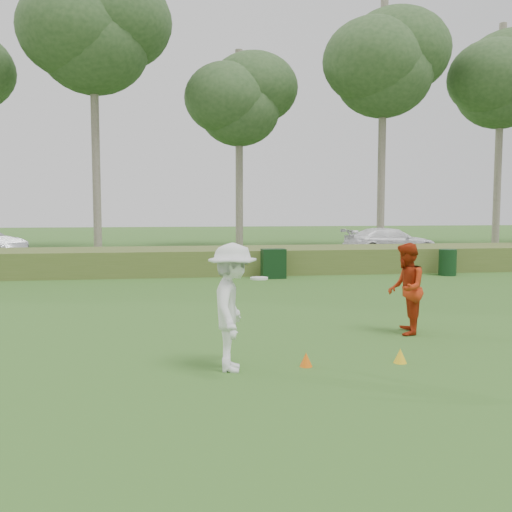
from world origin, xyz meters
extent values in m
plane|color=#2E6020|center=(0.00, 0.00, 0.00)|extent=(120.00, 120.00, 0.00)
cube|color=#4D6227|center=(0.00, 12.00, 0.45)|extent=(80.00, 3.00, 0.90)
cube|color=#2D2D2D|center=(0.00, 17.00, 0.03)|extent=(80.00, 6.00, 0.06)
cylinder|color=gray|center=(-6.00, 23.00, 7.75)|extent=(0.44, 0.44, 15.50)
ellipsoid|color=#2E4C26|center=(-6.00, 23.00, 11.62)|extent=(7.80, 7.80, 6.60)
cylinder|color=gray|center=(2.00, 24.50, 5.75)|extent=(0.44, 0.44, 11.50)
ellipsoid|color=#2E4C26|center=(2.00, 24.50, 8.62)|extent=(6.24, 6.24, 5.28)
cylinder|color=gray|center=(10.00, 22.50, 7.00)|extent=(0.44, 0.44, 14.00)
ellipsoid|color=#2E4C26|center=(10.00, 22.50, 10.50)|extent=(7.28, 7.28, 6.16)
cylinder|color=gray|center=(18.00, 23.80, 6.75)|extent=(0.44, 0.44, 13.50)
ellipsoid|color=#2E4C26|center=(18.00, 23.80, 10.12)|extent=(7.02, 7.02, 5.94)
imported|color=white|center=(-1.05, -0.78, 0.96)|extent=(0.90, 1.34, 1.92)
cylinder|color=white|center=(-0.65, -0.78, 1.39)|extent=(0.27, 0.27, 0.03)
imported|color=#AF2B0F|center=(2.50, 1.17, 0.88)|extent=(0.93, 1.04, 1.76)
cone|color=orange|center=(0.08, -0.76, 0.11)|extent=(0.20, 0.20, 0.22)
cone|color=yellow|center=(1.60, -0.78, 0.12)|extent=(0.21, 0.21, 0.23)
cube|color=black|center=(1.47, 9.96, 0.50)|extent=(0.83, 0.54, 1.01)
cylinder|color=#103216|center=(7.78, 9.88, 0.47)|extent=(0.63, 0.63, 0.93)
imported|color=white|center=(8.62, 17.41, 0.73)|extent=(4.74, 2.17, 1.35)
camera|label=1|loc=(-1.92, -9.15, 2.46)|focal=40.00mm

